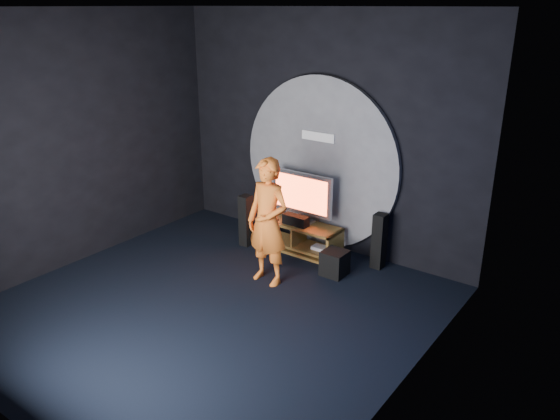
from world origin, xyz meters
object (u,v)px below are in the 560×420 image
Objects in this scene: subwoofer at (335,263)px; media_console at (299,239)px; tv at (302,195)px; tower_speaker_left at (246,220)px; tower_speaker_right at (379,241)px; player at (268,222)px.

media_console is at bearing 156.89° from subwoofer.
tv reaches higher than tower_speaker_left.
tower_speaker_left reaches higher than subwoofer.
subwoofer is (0.84, -0.36, -0.02)m from media_console.
player is at bearing -128.73° from tower_speaker_right.
tv is at bearing 153.33° from subwoofer.
media_console is at bearing -170.46° from tower_speaker_right.
tv is (-0.01, 0.07, 0.68)m from media_console.
tower_speaker_left is (-0.79, -0.30, 0.21)m from media_console.
tv is at bearing 103.21° from player.
tower_speaker_left is at bearing -165.76° from tower_speaker_right.
tv is 1.32m from tower_speaker_right.
player reaches higher than subwoofer.
media_console is 0.68m from tv.
tower_speaker_right is at bearing 53.29° from player.
tower_speaker_left is 2.07m from tower_speaker_right.
tower_speaker_left is at bearing 178.06° from subwoofer.
tv reaches higher than media_console.
tower_speaker_left is 2.29× the size of subwoofer.
tv is 1.26× the size of tower_speaker_left.
tower_speaker_right is at bearing 56.23° from subwoofer.
tower_speaker_right is at bearing 6.41° from tv.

